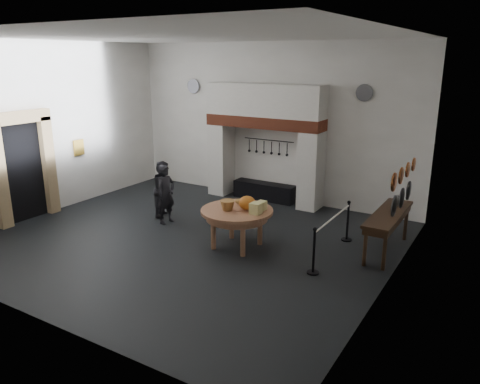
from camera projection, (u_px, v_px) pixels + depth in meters
The scene contains 38 objects.
floor at pixel (189, 239), 10.86m from camera, with size 9.00×8.00×0.02m, color black.
ceiling at pixel (182, 36), 9.60m from camera, with size 9.00×8.00×0.02m, color silver.
wall_back at pixel (270, 123), 13.52m from camera, with size 9.00×0.02×4.50m, color white.
wall_front at pixel (21, 185), 6.94m from camera, with size 9.00×0.02×4.50m, color white.
wall_left at pixel (51, 128), 12.47m from camera, with size 0.02×8.00×4.50m, color white.
wall_right at pixel (395, 168), 8.00m from camera, with size 0.02×8.00×4.50m, color white.
chimney_pier_left at pixel (221, 159), 14.29m from camera, with size 0.55×0.70×2.15m, color silver.
chimney_pier_right at pixel (311, 171), 12.83m from camera, with size 0.55×0.70×2.15m, color silver.
hearth_brick_band at pixel (265, 122), 13.22m from camera, with size 3.50×0.72×0.32m, color #9E442B.
chimney_hood at pixel (265, 100), 13.05m from camera, with size 3.50×0.70×0.90m, color silver.
iron_range at pixel (265, 191), 13.85m from camera, with size 1.90×0.45×0.50m, color black.
utensil_rail at pixel (269, 140), 13.59m from camera, with size 0.02×0.02×1.60m, color black.
door_recess at pixel (23, 172), 11.91m from camera, with size 0.04×1.10×2.50m, color black.
door_jamb_far at pixel (49, 165), 12.43m from camera, with size 0.22×0.30×2.60m, color tan.
door_lintel at pixel (18, 117), 11.47m from camera, with size 0.22×1.70×0.30m, color tan.
wall_plaque at pixel (79, 147), 13.28m from camera, with size 0.05×0.34×0.44m, color gold.
work_table at pixel (237, 211), 10.22m from camera, with size 1.59×1.59×0.07m, color #AE7252.
pumpkin at pixel (247, 203), 10.15m from camera, with size 0.36×0.36×0.31m, color orange.
cheese_block_big at pixel (256, 208), 9.89m from camera, with size 0.22×0.22×0.24m, color #E7E08A.
cheese_block_small at pixel (262, 205), 10.15m from camera, with size 0.18×0.18×0.20m, color #E7DC8A.
wicker_basket at pixel (227, 205), 10.13m from camera, with size 0.32×0.32×0.22m, color #A67C3D.
bread_loaf at pixel (241, 202), 10.53m from camera, with size 0.31×0.18×0.13m, color #AD7D3D.
visitor_near at pixel (166, 194), 11.77m from camera, with size 0.55×0.36×1.51m, color black.
visitor_far at pixel (164, 189), 12.30m from camera, with size 0.72×0.56×1.48m, color black.
side_table at pixel (389, 214), 9.93m from camera, with size 0.55×2.20×0.06m, color #342113.
pewter_jug at pixel (396, 200), 10.38m from camera, with size 0.12×0.12×0.22m, color #4D4D52.
copper_pan_a at pixel (394, 182), 8.26m from camera, with size 0.34×0.34×0.03m, color #C6662D.
copper_pan_b at pixel (401, 176), 8.72m from camera, with size 0.32×0.32×0.03m, color #C6662D.
copper_pan_c at pixel (408, 170), 9.17m from camera, with size 0.30×0.30×0.03m, color #C6662D.
copper_pan_d at pixel (414, 164), 9.62m from camera, with size 0.28×0.28×0.03m, color #C6662D.
pewter_plate_left at pixel (394, 206), 8.57m from camera, with size 0.40×0.40×0.03m, color #4C4C51.
pewter_plate_mid at pixel (402, 198), 9.06m from camera, with size 0.40×0.40×0.03m, color #4C4C51.
pewter_plate_right at pixel (409, 191), 9.56m from camera, with size 0.40×0.40×0.03m, color #4C4C51.
pewter_plate_back_left at pixel (193, 86), 14.56m from camera, with size 0.44×0.44×0.03m, color #4C4C51.
pewter_plate_back_right at pixel (364, 93), 11.88m from camera, with size 0.44×0.44×0.03m, color #4C4C51.
barrier_post_near at pixel (314, 252), 9.04m from camera, with size 0.05×0.05×0.90m, color black.
barrier_post_far at pixel (348, 222), 10.68m from camera, with size 0.05×0.05×0.90m, color black.
barrier_rope at pixel (333, 218), 9.75m from camera, with size 0.04×0.04×2.00m, color white.
Camera 1 is at (6.26, -8.05, 4.09)m, focal length 35.00 mm.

